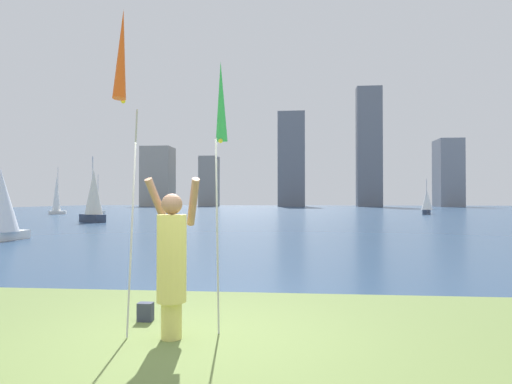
% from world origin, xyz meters
% --- Properties ---
extents(ground, '(120.00, 138.00, 0.12)m').
position_xyz_m(ground, '(0.00, 50.95, -0.06)').
color(ground, '#5B7038').
extents(person, '(0.74, 0.55, 2.02)m').
position_xyz_m(person, '(-0.23, 0.10, 0.99)').
color(person, '#D8CC66').
rests_on(person, ground).
extents(kite_flag_left, '(0.16, 0.70, 4.09)m').
position_xyz_m(kite_flag_left, '(-0.78, -0.15, 3.40)').
color(kite_flag_left, '#B2B2B7').
rests_on(kite_flag_left, ground).
extents(kite_flag_right, '(0.16, 0.52, 3.58)m').
position_xyz_m(kite_flag_right, '(0.33, 0.47, 2.95)').
color(kite_flag_right, '#B2B2B7').
rests_on(kite_flag_right, ground).
extents(bag, '(0.21, 0.15, 0.26)m').
position_xyz_m(bag, '(-0.82, 0.85, 0.13)').
color(bag, '#33384C').
rests_on(bag, ground).
extents(sailboat_0, '(1.62, 3.07, 4.55)m').
position_xyz_m(sailboat_0, '(-11.11, 12.31, 1.48)').
color(sailboat_0, white).
rests_on(sailboat_0, ground).
extents(sailboat_1, '(1.60, 2.39, 4.06)m').
position_xyz_m(sailboat_1, '(16.04, 47.88, 1.45)').
color(sailboat_1, '#333D51').
rests_on(sailboat_1, ground).
extents(sailboat_2, '(2.02, 1.50, 5.49)m').
position_xyz_m(sailboat_2, '(-26.53, 44.26, 2.03)').
color(sailboat_2, white).
rests_on(sailboat_2, ground).
extents(sailboat_3, '(2.58, 2.22, 4.97)m').
position_xyz_m(sailboat_3, '(-14.05, 27.21, 1.91)').
color(sailboat_3, '#333D51').
rests_on(sailboat_3, ground).
extents(sailboat_5, '(1.24, 2.40, 4.62)m').
position_xyz_m(sailboat_5, '(-22.07, 45.24, 1.40)').
color(sailboat_5, silver).
rests_on(sailboat_5, ground).
extents(skyline_tower_0, '(7.09, 6.63, 14.41)m').
position_xyz_m(skyline_tower_0, '(-32.74, 101.32, 7.20)').
color(skyline_tower_0, gray).
rests_on(skyline_tower_0, ground).
extents(skyline_tower_1, '(4.36, 5.00, 12.16)m').
position_xyz_m(skyline_tower_1, '(-20.38, 102.82, 6.08)').
color(skyline_tower_1, gray).
rests_on(skyline_tower_1, ground).
extents(skyline_tower_2, '(6.36, 7.58, 22.38)m').
position_xyz_m(skyline_tower_2, '(-0.31, 103.18, 11.19)').
color(skyline_tower_2, slate).
rests_on(skyline_tower_2, ground).
extents(skyline_tower_3, '(5.77, 3.33, 28.00)m').
position_xyz_m(skyline_tower_3, '(17.83, 101.71, 14.00)').
color(skyline_tower_3, slate).
rests_on(skyline_tower_3, ground).
extents(skyline_tower_4, '(5.29, 6.91, 15.41)m').
position_xyz_m(skyline_tower_4, '(35.60, 101.41, 7.71)').
color(skyline_tower_4, gray).
rests_on(skyline_tower_4, ground).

